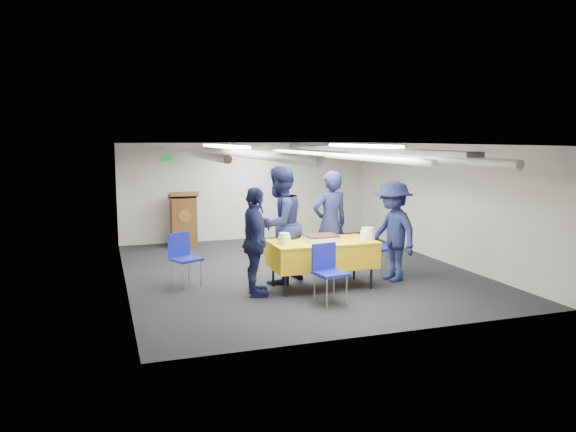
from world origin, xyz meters
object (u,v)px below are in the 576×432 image
(podium, at_px, (184,219))
(sailor_c, at_px, (255,242))
(serving_table, at_px, (322,254))
(sailor_b, at_px, (280,225))
(chair_near, at_px, (328,267))
(chair_right, at_px, (388,243))
(sailor_d, at_px, (393,231))
(chair_left, at_px, (183,254))
(sailor_a, at_px, (330,224))
(sheet_cake, at_px, (321,238))

(podium, height_order, sailor_c, sailor_c)
(serving_table, bearing_deg, sailor_b, 135.20)
(serving_table, relative_size, chair_near, 1.95)
(chair_right, relative_size, sailor_d, 0.51)
(chair_left, bearing_deg, serving_table, -22.19)
(serving_table, bearing_deg, chair_left, 157.81)
(serving_table, bearing_deg, sailor_a, 57.52)
(chair_near, distance_m, chair_left, 2.50)
(podium, xyz_separation_m, sailor_b, (1.07, -3.72, 0.37))
(sailor_a, bearing_deg, sailor_c, 17.52)
(sailor_a, relative_size, sailor_b, 0.94)
(chair_right, height_order, sailor_c, sailor_c)
(sheet_cake, bearing_deg, chair_near, -105.43)
(podium, relative_size, sailor_c, 0.75)
(sailor_a, bearing_deg, chair_right, 169.69)
(sailor_b, bearing_deg, sheet_cake, 103.32)
(chair_near, xyz_separation_m, chair_right, (1.76, 1.38, 0.00))
(sheet_cake, distance_m, sailor_b, 0.76)
(sailor_c, distance_m, sailor_d, 2.46)
(sheet_cake, relative_size, chair_left, 0.63)
(chair_left, height_order, sailor_a, sailor_a)
(serving_table, bearing_deg, sheet_cake, 88.73)
(sheet_cake, bearing_deg, chair_left, 158.83)
(sailor_a, relative_size, sailor_c, 1.10)
(chair_right, bearing_deg, sheet_cake, -159.91)
(sheet_cake, bearing_deg, sailor_c, -172.42)
(serving_table, height_order, sheet_cake, sheet_cake)
(chair_left, xyz_separation_m, sailor_d, (3.42, -0.81, 0.32))
(serving_table, relative_size, sailor_d, 1.00)
(serving_table, xyz_separation_m, sailor_c, (-1.15, -0.11, 0.28))
(sheet_cake, relative_size, chair_right, 0.63)
(sheet_cake, distance_m, sailor_c, 1.16)
(podium, height_order, sailor_d, sailor_d)
(sailor_c, bearing_deg, chair_right, -65.64)
(serving_table, relative_size, podium, 1.35)
(chair_near, height_order, chair_right, same)
(sailor_c, xyz_separation_m, sailor_d, (2.46, 0.16, 0.01))
(chair_left, bearing_deg, sheet_cake, -21.17)
(sheet_cake, height_order, sailor_a, sailor_a)
(sailor_b, bearing_deg, chair_left, -45.81)
(chair_near, relative_size, sailor_d, 0.51)
(chair_right, height_order, sailor_d, sailor_d)
(sailor_b, bearing_deg, podium, -108.24)
(podium, xyz_separation_m, chair_right, (3.15, -3.66, -0.08))
(podium, distance_m, chair_right, 4.83)
(sailor_d, bearing_deg, serving_table, -95.16)
(serving_table, distance_m, sailor_d, 1.34)
(sheet_cake, xyz_separation_m, chair_near, (-0.23, -0.82, -0.28))
(sheet_cake, bearing_deg, sailor_a, 55.76)
(chair_left, bearing_deg, chair_near, -40.99)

